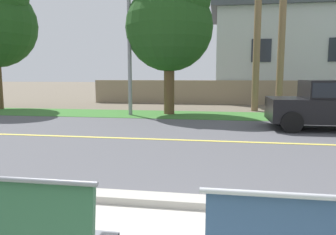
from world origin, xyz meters
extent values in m
plane|color=#665B4C|center=(0.00, 8.00, 0.00)|extent=(140.00, 140.00, 0.00)
cube|color=#ADA89E|center=(0.00, 2.35, 0.06)|extent=(44.00, 0.30, 0.11)
cube|color=#515156|center=(0.00, 6.50, 0.00)|extent=(52.00, 8.00, 0.01)
cube|color=#E0CC4C|center=(0.00, 6.50, 0.01)|extent=(48.00, 0.14, 0.01)
cube|color=#38702D|center=(0.00, 11.84, 0.01)|extent=(48.00, 2.80, 0.02)
cylinder|color=black|center=(2.55, 8.06, 0.32)|extent=(0.64, 0.18, 0.64)
cylinder|color=black|center=(2.55, 9.74, 0.32)|extent=(0.64, 0.18, 0.64)
cylinder|color=gray|center=(-3.30, 11.44, 3.29)|extent=(0.16, 0.16, 6.58)
cylinder|color=brown|center=(-1.72, 12.05, 1.16)|extent=(0.45, 0.45, 2.31)
sphere|color=#1E4719|center=(-1.72, 12.05, 3.70)|extent=(3.70, 3.70, 3.70)
cylinder|color=brown|center=(2.12, 13.96, 3.61)|extent=(0.32, 0.32, 7.22)
cylinder|color=brown|center=(3.24, 14.10, 4.30)|extent=(0.32, 0.32, 8.59)
cube|color=gray|center=(-0.70, 17.41, 0.70)|extent=(13.00, 0.36, 1.40)
cube|color=#B7BCC1|center=(4.82, 20.61, 2.81)|extent=(9.20, 6.40, 5.62)
cube|color=#474C56|center=(4.82, 20.61, 5.92)|extent=(9.93, 6.91, 0.60)
cube|color=#232833|center=(2.75, 17.38, 3.09)|extent=(1.10, 0.06, 1.30)
camera|label=1|loc=(0.43, -1.56, 1.68)|focal=33.83mm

